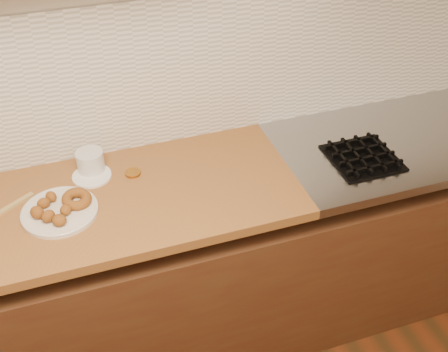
% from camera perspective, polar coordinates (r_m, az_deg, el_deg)
% --- Properties ---
extents(wall_back, '(4.00, 0.02, 2.70)m').
position_cam_1_polar(wall_back, '(2.12, -9.32, 13.47)').
color(wall_back, '#C7B797').
rests_on(wall_back, ground).
extents(base_cabinet, '(3.60, 0.60, 0.77)m').
position_cam_1_polar(base_cabinet, '(2.45, -5.58, -10.53)').
color(base_cabinet, '#4A2F18').
rests_on(base_cabinet, floor).
extents(stovetop, '(1.30, 0.62, 0.04)m').
position_cam_1_polar(stovetop, '(2.54, 19.73, 3.83)').
color(stovetop, '#9EA0A5').
rests_on(stovetop, base_cabinet).
extents(backsplash, '(3.60, 0.02, 0.60)m').
position_cam_1_polar(backsplash, '(2.17, -8.86, 9.75)').
color(backsplash, silver).
rests_on(backsplash, wall_back).
extents(burner_grates, '(0.91, 0.26, 0.03)m').
position_cam_1_polar(burner_grates, '(2.46, 20.45, 3.34)').
color(burner_grates, black).
rests_on(burner_grates, stovetop).
extents(donut_plate, '(0.27, 0.27, 0.02)m').
position_cam_1_polar(donut_plate, '(2.05, -16.34, -3.49)').
color(donut_plate, beige).
rests_on(donut_plate, butcher_block).
extents(ring_donut, '(0.15, 0.15, 0.05)m').
position_cam_1_polar(ring_donut, '(2.04, -14.76, -2.27)').
color(ring_donut, brown).
rests_on(ring_donut, donut_plate).
extents(fried_dough_chunks, '(0.15, 0.20, 0.05)m').
position_cam_1_polar(fried_dough_chunks, '(2.01, -17.24, -3.39)').
color(fried_dough_chunks, brown).
rests_on(fried_dough_chunks, donut_plate).
extents(plastic_tub, '(0.12, 0.12, 0.09)m').
position_cam_1_polar(plastic_tub, '(2.19, -13.41, 1.42)').
color(plastic_tub, silver).
rests_on(plastic_tub, butcher_block).
extents(tub_lid, '(0.17, 0.17, 0.01)m').
position_cam_1_polar(tub_lid, '(2.18, -13.27, 0.00)').
color(tub_lid, white).
rests_on(tub_lid, butcher_block).
extents(brass_jar_lid, '(0.07, 0.07, 0.01)m').
position_cam_1_polar(brass_jar_lid, '(2.17, -9.25, 0.31)').
color(brass_jar_lid, '#A06823').
rests_on(brass_jar_lid, butcher_block).
extents(wooden_utensil, '(0.14, 0.10, 0.01)m').
position_cam_1_polar(wooden_utensil, '(2.13, -20.54, -2.75)').
color(wooden_utensil, '#A88A4C').
rests_on(wooden_utensil, butcher_block).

